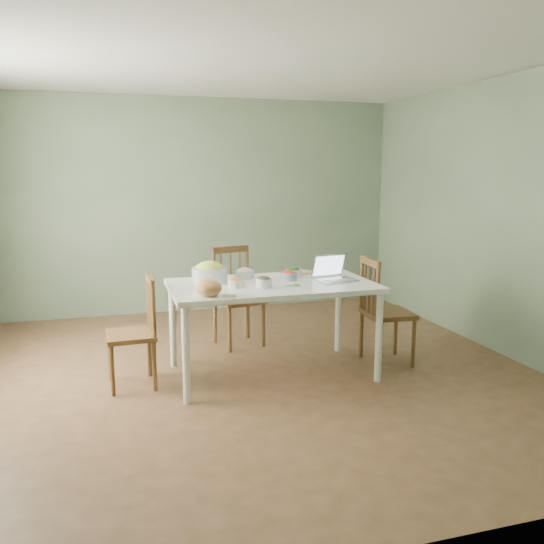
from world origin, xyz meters
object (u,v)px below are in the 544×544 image
object	(u,v)px
chair_far	(239,297)
bread_boule	(209,288)
dining_table	(272,329)
chair_left	(130,332)
bowl_squash	(210,272)
laptop	(337,269)
chair_right	(388,311)

from	to	relation	value
chair_far	bread_boule	world-z (taller)	chair_far
chair_far	dining_table	bearing A→B (deg)	-96.96
chair_left	bread_boule	distance (m)	0.84
bowl_squash	chair_far	bearing A→B (deg)	59.08
dining_table	laptop	xyz separation A→B (m)	(0.58, -0.08, 0.53)
chair_right	bowl_squash	world-z (taller)	bowl_squash
chair_right	laptop	distance (m)	0.71
chair_left	bowl_squash	world-z (taller)	bowl_squash
chair_left	laptop	bearing A→B (deg)	83.21
chair_left	chair_right	distance (m)	2.35
dining_table	chair_left	size ratio (longest dim) A/B	1.89
chair_left	bread_boule	world-z (taller)	bread_boule
dining_table	chair_far	world-z (taller)	chair_far
dining_table	chair_far	size ratio (longest dim) A/B	1.74
chair_far	bowl_squash	bearing A→B (deg)	-133.37
dining_table	chair_right	size ratio (longest dim) A/B	1.76
chair_far	chair_left	distance (m)	1.42
bowl_squash	chair_right	bearing A→B (deg)	-7.36
dining_table	chair_left	world-z (taller)	chair_left
chair_far	laptop	distance (m)	1.27
laptop	bowl_squash	bearing A→B (deg)	156.29
chair_far	bowl_squash	xyz separation A→B (m)	(-0.43, -0.71, 0.41)
dining_table	bread_boule	distance (m)	0.86
chair_right	bowl_squash	size ratio (longest dim) A/B	3.23
chair_right	laptop	world-z (taller)	laptop
chair_right	bowl_squash	distance (m)	1.71
laptop	chair_far	bearing A→B (deg)	114.59
bread_boule	dining_table	bearing A→B (deg)	29.54
dining_table	bowl_squash	bearing A→B (deg)	158.91
laptop	dining_table	bearing A→B (deg)	162.70
dining_table	bread_boule	xyz separation A→B (m)	(-0.62, -0.35, 0.48)
bowl_squash	laptop	distance (m)	1.13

